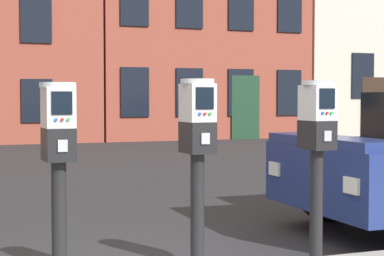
# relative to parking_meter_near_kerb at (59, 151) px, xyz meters

# --- Properties ---
(parking_meter_near_kerb) EXTENTS (0.23, 0.26, 1.31)m
(parking_meter_near_kerb) POSITION_rel_parking_meter_near_kerb_xyz_m (0.00, 0.00, 0.00)
(parking_meter_near_kerb) COLOR black
(parking_meter_near_kerb) RESTS_ON sidewalk_slab
(parking_meter_twin_adjacent) EXTENTS (0.23, 0.26, 1.34)m
(parking_meter_twin_adjacent) POSITION_rel_parking_meter_near_kerb_xyz_m (0.88, 0.00, 0.02)
(parking_meter_twin_adjacent) COLOR black
(parking_meter_twin_adjacent) RESTS_ON sidewalk_slab
(parking_meter_end_of_row) EXTENTS (0.23, 0.26, 1.34)m
(parking_meter_end_of_row) POSITION_rel_parking_meter_near_kerb_xyz_m (1.77, 0.00, 0.02)
(parking_meter_end_of_row) COLOR black
(parking_meter_end_of_row) RESTS_ON sidewalk_slab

